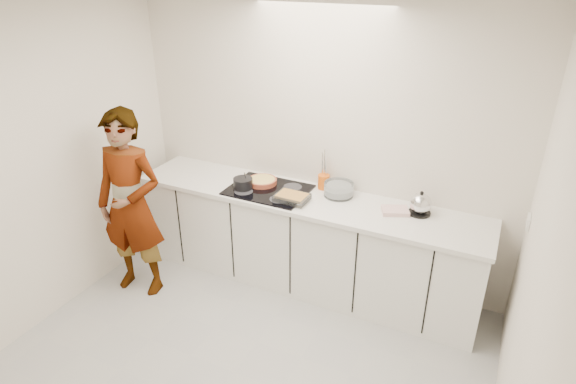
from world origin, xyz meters
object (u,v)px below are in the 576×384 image
at_px(mixing_bowl, 339,190).
at_px(cook, 131,205).
at_px(tart_dish, 262,181).
at_px(kettle, 420,204).
at_px(saucepan, 243,183).
at_px(hob, 268,190).
at_px(baking_dish, 292,197).
at_px(utensil_crock, 324,182).

height_order(mixing_bowl, cook, cook).
xyz_separation_m(tart_dish, kettle, (1.45, 0.06, 0.05)).
xyz_separation_m(mixing_bowl, kettle, (0.72, -0.03, 0.03)).
bearing_deg(tart_dish, saucepan, -122.34).
relative_size(saucepan, cook, 0.11).
bearing_deg(tart_dish, kettle, 2.55).
distance_m(hob, baking_dish, 0.31).
relative_size(tart_dish, baking_dish, 1.05).
xyz_separation_m(kettle, utensil_crock, (-0.90, 0.11, -0.02)).
bearing_deg(hob, baking_dish, -20.44).
height_order(hob, cook, cook).
bearing_deg(kettle, saucepan, -171.47).
height_order(baking_dish, mixing_bowl, mixing_bowl).
bearing_deg(utensil_crock, mixing_bowl, -24.70).
bearing_deg(cook, hob, 26.99).
height_order(tart_dish, cook, cook).
bearing_deg(utensil_crock, kettle, -7.12).
relative_size(tart_dish, kettle, 1.45).
xyz_separation_m(utensil_crock, cook, (-1.43, -0.97, -0.11)).
relative_size(saucepan, kettle, 0.91).
xyz_separation_m(tart_dish, cook, (-0.89, -0.79, -0.08)).
bearing_deg(saucepan, baking_dish, -2.56).
xyz_separation_m(tart_dish, mixing_bowl, (0.72, 0.10, 0.02)).
relative_size(mixing_bowl, utensil_crock, 2.49).
relative_size(baking_dish, mixing_bowl, 0.87).
xyz_separation_m(tart_dish, saucepan, (-0.11, -0.17, 0.02)).
relative_size(hob, saucepan, 3.80).
bearing_deg(tart_dish, utensil_crock, 17.97).
relative_size(baking_dish, cook, 0.17).
xyz_separation_m(hob, kettle, (1.34, 0.15, 0.08)).
height_order(tart_dish, kettle, kettle).
distance_m(mixing_bowl, cook, 1.84).
height_order(saucepan, baking_dish, saucepan).
bearing_deg(mixing_bowl, saucepan, -162.38).
relative_size(tart_dish, cook, 0.17).
xyz_separation_m(saucepan, kettle, (1.55, 0.23, 0.02)).
bearing_deg(cook, saucepan, 30.21).
xyz_separation_m(hob, saucepan, (-0.22, -0.09, 0.06)).
relative_size(saucepan, baking_dish, 0.66).
distance_m(baking_dish, mixing_bowl, 0.43).
distance_m(tart_dish, kettle, 1.45).
bearing_deg(kettle, hob, -173.70).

